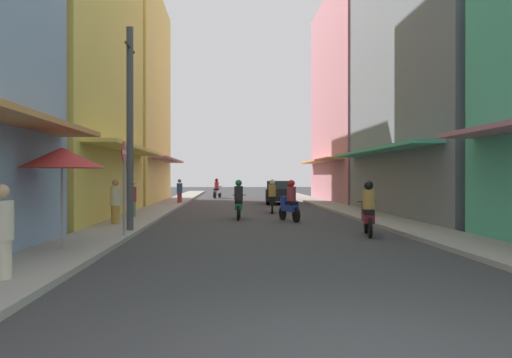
{
  "coord_description": "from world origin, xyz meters",
  "views": [
    {
      "loc": [
        -1.16,
        -4.72,
        1.69
      ],
      "look_at": [
        0.09,
        18.46,
        1.6
      ],
      "focal_mm": 36.1,
      "sensor_mm": 36.0,
      "label": 1
    }
  ],
  "objects_px": {
    "motorbike_black": "(272,198)",
    "pedestrian_midway": "(132,196)",
    "pedestrian_foreground": "(2,236)",
    "pedestrian_far": "(180,192)",
    "vendor_umbrella": "(62,158)",
    "utility_pole": "(130,128)",
    "motorbike_maroon": "(368,211)",
    "pedestrian_crossing": "(115,204)",
    "motorbike_silver": "(217,189)",
    "motorbike_green": "(239,202)",
    "motorbike_blue": "(290,203)",
    "street_sign_no_entry": "(124,176)",
    "parked_car": "(279,192)"
  },
  "relations": [
    {
      "from": "motorbike_black",
      "to": "pedestrian_midway",
      "type": "relative_size",
      "value": 1.12
    },
    {
      "from": "pedestrian_foreground",
      "to": "pedestrian_far",
      "type": "height_order",
      "value": "pedestrian_foreground"
    },
    {
      "from": "vendor_umbrella",
      "to": "utility_pole",
      "type": "bearing_deg",
      "value": 79.06
    },
    {
      "from": "motorbike_maroon",
      "to": "pedestrian_crossing",
      "type": "bearing_deg",
      "value": 160.16
    },
    {
      "from": "motorbike_maroon",
      "to": "pedestrian_far",
      "type": "bearing_deg",
      "value": 112.55
    },
    {
      "from": "motorbike_silver",
      "to": "pedestrian_midway",
      "type": "distance_m",
      "value": 20.57
    },
    {
      "from": "pedestrian_foreground",
      "to": "pedestrian_far",
      "type": "relative_size",
      "value": 1.01
    },
    {
      "from": "motorbike_maroon",
      "to": "pedestrian_midway",
      "type": "relative_size",
      "value": 1.11
    },
    {
      "from": "pedestrian_midway",
      "to": "motorbike_silver",
      "type": "bearing_deg",
      "value": 81.84
    },
    {
      "from": "utility_pole",
      "to": "motorbike_green",
      "type": "bearing_deg",
      "value": 57.57
    },
    {
      "from": "pedestrian_far",
      "to": "pedestrian_midway",
      "type": "relative_size",
      "value": 0.96
    },
    {
      "from": "pedestrian_foreground",
      "to": "pedestrian_far",
      "type": "xyz_separation_m",
      "value": [
        0.51,
        23.27,
        -0.01
      ]
    },
    {
      "from": "motorbike_blue",
      "to": "street_sign_no_entry",
      "type": "bearing_deg",
      "value": -133.18
    },
    {
      "from": "motorbike_green",
      "to": "vendor_umbrella",
      "type": "xyz_separation_m",
      "value": [
        -4.06,
        -9.07,
        1.41
      ]
    },
    {
      "from": "utility_pole",
      "to": "street_sign_no_entry",
      "type": "height_order",
      "value": "utility_pole"
    },
    {
      "from": "motorbike_green",
      "to": "pedestrian_midway",
      "type": "distance_m",
      "value": 4.23
    },
    {
      "from": "motorbike_silver",
      "to": "motorbike_blue",
      "type": "xyz_separation_m",
      "value": [
        3.22,
        -21.49,
        0.0
      ]
    },
    {
      "from": "motorbike_silver",
      "to": "parked_car",
      "type": "xyz_separation_m",
      "value": [
        4.09,
        -8.89,
        0.04
      ]
    },
    {
      "from": "motorbike_black",
      "to": "parked_car",
      "type": "bearing_deg",
      "value": 81.91
    },
    {
      "from": "pedestrian_crossing",
      "to": "pedestrian_far",
      "type": "relative_size",
      "value": 1.03
    },
    {
      "from": "motorbike_green",
      "to": "motorbike_black",
      "type": "height_order",
      "value": "same"
    },
    {
      "from": "pedestrian_crossing",
      "to": "motorbike_maroon",
      "type": "bearing_deg",
      "value": -19.84
    },
    {
      "from": "motorbike_blue",
      "to": "motorbike_maroon",
      "type": "bearing_deg",
      "value": -70.93
    },
    {
      "from": "parked_car",
      "to": "utility_pole",
      "type": "height_order",
      "value": "utility_pole"
    },
    {
      "from": "street_sign_no_entry",
      "to": "vendor_umbrella",
      "type": "bearing_deg",
      "value": -108.67
    },
    {
      "from": "utility_pole",
      "to": "parked_car",
      "type": "bearing_deg",
      "value": 69.96
    },
    {
      "from": "pedestrian_crossing",
      "to": "vendor_umbrella",
      "type": "distance_m",
      "value": 6.04
    },
    {
      "from": "motorbike_black",
      "to": "street_sign_no_entry",
      "type": "bearing_deg",
      "value": -115.77
    },
    {
      "from": "motorbike_blue",
      "to": "motorbike_silver",
      "type": "bearing_deg",
      "value": 98.51
    },
    {
      "from": "pedestrian_far",
      "to": "pedestrian_midway",
      "type": "xyz_separation_m",
      "value": [
        -0.85,
        -10.78,
        0.14
      ]
    },
    {
      "from": "parked_car",
      "to": "vendor_umbrella",
      "type": "xyz_separation_m",
      "value": [
        -6.84,
        -20.57,
        1.37
      ]
    },
    {
      "from": "utility_pole",
      "to": "pedestrian_crossing",
      "type": "bearing_deg",
      "value": 113.02
    },
    {
      "from": "vendor_umbrella",
      "to": "street_sign_no_entry",
      "type": "bearing_deg",
      "value": 71.33
    },
    {
      "from": "motorbike_green",
      "to": "pedestrian_foreground",
      "type": "height_order",
      "value": "motorbike_green"
    },
    {
      "from": "motorbike_silver",
      "to": "motorbike_green",
      "type": "height_order",
      "value": "same"
    },
    {
      "from": "motorbike_blue",
      "to": "motorbike_maroon",
      "type": "xyz_separation_m",
      "value": [
        1.68,
        -4.87,
        0.0
      ]
    },
    {
      "from": "vendor_umbrella",
      "to": "street_sign_no_entry",
      "type": "distance_m",
      "value": 2.67
    },
    {
      "from": "motorbike_black",
      "to": "pedestrian_midway",
      "type": "distance_m",
      "value": 6.82
    },
    {
      "from": "pedestrian_crossing",
      "to": "pedestrian_foreground",
      "type": "height_order",
      "value": "pedestrian_crossing"
    },
    {
      "from": "motorbike_silver",
      "to": "motorbike_blue",
      "type": "distance_m",
      "value": 21.73
    },
    {
      "from": "motorbike_green",
      "to": "utility_pole",
      "type": "xyz_separation_m",
      "value": [
        -3.32,
        -5.22,
        2.42
      ]
    },
    {
      "from": "motorbike_blue",
      "to": "pedestrian_foreground",
      "type": "height_order",
      "value": "motorbike_blue"
    },
    {
      "from": "pedestrian_crossing",
      "to": "parked_car",
      "type": "bearing_deg",
      "value": 64.61
    },
    {
      "from": "pedestrian_foreground",
      "to": "vendor_umbrella",
      "type": "relative_size",
      "value": 0.67
    },
    {
      "from": "street_sign_no_entry",
      "to": "motorbike_black",
      "type": "bearing_deg",
      "value": 64.23
    },
    {
      "from": "pedestrian_far",
      "to": "pedestrian_midway",
      "type": "bearing_deg",
      "value": -94.51
    },
    {
      "from": "motorbike_silver",
      "to": "vendor_umbrella",
      "type": "height_order",
      "value": "vendor_umbrella"
    },
    {
      "from": "motorbike_black",
      "to": "street_sign_no_entry",
      "type": "distance_m",
      "value": 11.22
    },
    {
      "from": "utility_pole",
      "to": "motorbike_blue",
      "type": "bearing_deg",
      "value": 38.18
    },
    {
      "from": "motorbike_green",
      "to": "pedestrian_midway",
      "type": "xyz_separation_m",
      "value": [
        -4.23,
        0.02,
        0.21
      ]
    }
  ]
}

